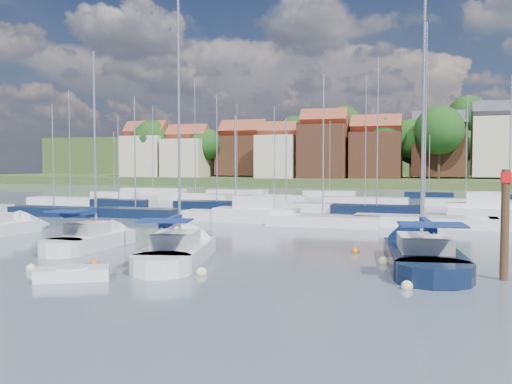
% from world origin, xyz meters
% --- Properties ---
extents(ground, '(260.00, 260.00, 0.00)m').
position_xyz_m(ground, '(0.00, 40.00, 0.00)').
color(ground, '#475461').
rests_on(ground, ground).
extents(sailboat_left, '(2.51, 9.12, 12.48)m').
position_xyz_m(sailboat_left, '(-10.06, 4.11, 0.37)').
color(sailboat_left, silver).
rests_on(sailboat_left, ground).
extents(sailboat_centre, '(5.08, 10.97, 14.47)m').
position_xyz_m(sailboat_centre, '(-3.55, 1.88, 0.36)').
color(sailboat_centre, silver).
rests_on(sailboat_centre, ground).
extents(sailboat_navy, '(5.08, 12.85, 17.27)m').
position_xyz_m(sailboat_navy, '(8.39, 4.87, 0.35)').
color(sailboat_navy, black).
rests_on(sailboat_navy, ground).
extents(sailboat_far, '(3.50, 10.03, 13.12)m').
position_xyz_m(sailboat_far, '(-19.85, 7.25, 0.34)').
color(sailboat_far, silver).
rests_on(sailboat_far, ground).
extents(tender, '(3.36, 2.77, 0.66)m').
position_xyz_m(tender, '(-5.59, -4.82, 0.26)').
color(tender, silver).
rests_on(tender, ground).
extents(timber_piling, '(0.40, 0.40, 7.00)m').
position_xyz_m(timber_piling, '(12.04, 0.81, 1.48)').
color(timber_piling, '#4C331E').
rests_on(timber_piling, ground).
extents(buoy_b, '(0.51, 0.51, 0.51)m').
position_xyz_m(buoy_b, '(-8.56, -3.82, 0.00)').
color(buoy_b, beige).
rests_on(buoy_b, ground).
extents(buoy_c, '(0.46, 0.46, 0.46)m').
position_xyz_m(buoy_c, '(-6.52, -1.82, 0.00)').
color(buoy_c, '#D85914').
rests_on(buoy_c, ground).
extents(buoy_d, '(0.49, 0.49, 0.49)m').
position_xyz_m(buoy_d, '(-0.73, -2.13, 0.00)').
color(buoy_d, beige).
rests_on(buoy_d, ground).
extents(buoy_e, '(0.45, 0.45, 0.45)m').
position_xyz_m(buoy_e, '(4.95, 6.19, 0.00)').
color(buoy_e, '#D85914').
rests_on(buoy_e, ground).
extents(buoy_f, '(0.47, 0.47, 0.47)m').
position_xyz_m(buoy_f, '(8.19, -2.21, 0.00)').
color(buoy_f, beige).
rests_on(buoy_f, ground).
extents(buoy_g, '(0.51, 0.51, 0.51)m').
position_xyz_m(buoy_g, '(6.74, 3.31, 0.00)').
color(buoy_g, beige).
rests_on(buoy_g, ground).
extents(buoy_h, '(0.44, 0.44, 0.44)m').
position_xyz_m(buoy_h, '(-12.92, 2.39, 0.00)').
color(buoy_h, '#D85914').
rests_on(buoy_h, ground).
extents(marina_field, '(79.62, 41.41, 15.93)m').
position_xyz_m(marina_field, '(1.91, 35.15, 0.43)').
color(marina_field, silver).
rests_on(marina_field, ground).
extents(far_shore_town, '(212.46, 90.00, 22.27)m').
position_xyz_m(far_shore_town, '(2.23, 132.67, 4.61)').
color(far_shore_town, '#445229').
rests_on(far_shore_town, ground).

